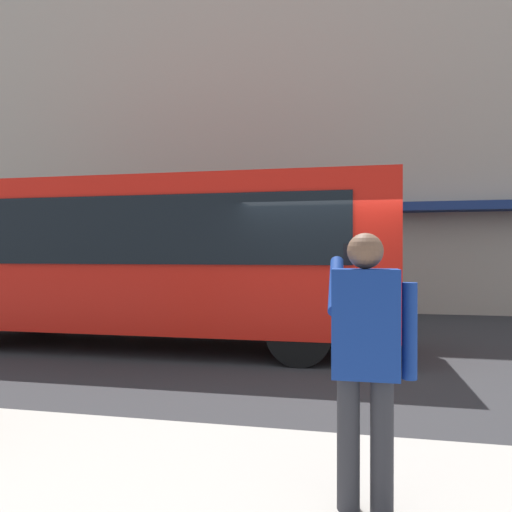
# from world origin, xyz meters

# --- Properties ---
(ground_plane) EXTENTS (60.00, 60.00, 0.00)m
(ground_plane) POSITION_xyz_m (0.00, 0.00, 0.00)
(ground_plane) COLOR #2B2B2D
(building_facade_far) EXTENTS (28.00, 1.55, 12.00)m
(building_facade_far) POSITION_xyz_m (-0.02, -6.80, 5.99)
(building_facade_far) COLOR #A89E8E
(building_facade_far) RESTS_ON ground_plane
(red_bus) EXTENTS (9.05, 2.54, 3.08)m
(red_bus) POSITION_xyz_m (3.42, -0.60, 1.68)
(red_bus) COLOR red
(red_bus) RESTS_ON ground_plane
(pedestrian_photographer) EXTENTS (0.53, 0.52, 1.70)m
(pedestrian_photographer) POSITION_xyz_m (-0.46, 4.73, 1.14)
(pedestrian_photographer) COLOR #2D2D33
(pedestrian_photographer) RESTS_ON sidewalk_curb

